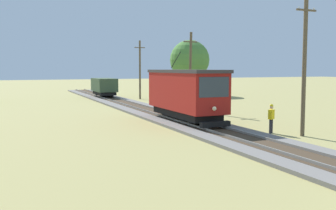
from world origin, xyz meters
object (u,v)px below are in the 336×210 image
Objects in this scene: utility_pole_near_tram at (304,64)px; utility_pole_far at (140,69)px; tree_left_near at (190,60)px; red_tram at (185,93)px; utility_pole_mid at (190,71)px; track_worker at (271,117)px; freight_car at (104,86)px.

utility_pole_near_tram reaches higher than utility_pole_far.
utility_pole_far is 10.67m from tree_left_near.
red_tram is at bearing 118.68° from utility_pole_near_tram.
red_tram is 8.51m from utility_pole_near_tram.
tree_left_near reaches higher than utility_pole_far.
utility_pole_near_tram is 14.32m from utility_pole_mid.
tree_left_near reaches higher than track_worker.
utility_pole_mid is at bearing -90.00° from utility_pole_far.
freight_car is at bearing 143.41° from utility_pole_far.
tree_left_near reaches higher than freight_car.
freight_car is 14.05m from tree_left_near.
red_tram is 8.23m from utility_pole_mid.
utility_pole_mid is (0.00, 14.31, -0.46)m from utility_pole_near_tram.
track_worker is at bearing -108.40° from tree_left_near.
track_worker is at bearing -84.44° from freight_car.
track_worker is at bearing -63.40° from red_tram.
utility_pole_near_tram is (3.97, -7.26, 1.98)m from red_tram.
utility_pole_far is (3.97, 21.20, 1.63)m from red_tram.
freight_car is 2.91× the size of track_worker.
utility_pole_near_tram reaches higher than red_tram.
red_tram is at bearing -117.48° from tree_left_near.
utility_pole_mid is 21.14m from tree_left_near.
utility_pole_mid reaches higher than red_tram.
utility_pole_far reaches higher than red_tram.
utility_pole_near_tram is at bearing -90.00° from utility_pole_mid.
freight_car is 5.45m from utility_pole_far.
freight_car is at bearing 103.09° from utility_pole_mid.
utility_pole_mid reaches higher than freight_car.
utility_pole_near_tram is at bearing -82.79° from freight_car.
track_worker is at bearing -92.25° from utility_pole_far.
utility_pole_far is 0.91× the size of tree_left_near.
tree_left_near is (9.49, 18.84, 1.48)m from utility_pole_mid.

